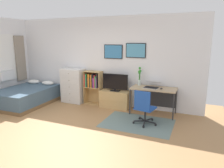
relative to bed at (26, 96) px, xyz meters
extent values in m
plane|color=#A87A4C|center=(2.19, -1.39, -0.26)|extent=(7.20, 7.20, 0.00)
cube|color=white|center=(2.19, 1.04, 1.09)|extent=(6.12, 0.06, 2.70)
cube|color=black|center=(2.59, 0.99, 1.41)|extent=(0.59, 0.02, 0.42)
cube|color=teal|center=(2.59, 0.98, 1.41)|extent=(0.55, 0.01, 0.38)
cube|color=black|center=(3.29, 0.99, 1.46)|extent=(0.59, 0.02, 0.42)
cube|color=#4C93B7|center=(3.29, 0.98, 1.46)|extent=(0.55, 0.01, 0.38)
cube|color=white|center=(-0.79, -0.09, 1.19)|extent=(0.02, 1.03, 1.48)
cube|color=silver|center=(-0.80, -0.09, 1.19)|extent=(0.01, 0.95, 1.40)
cube|color=gray|center=(-0.75, 0.60, 1.12)|extent=(0.05, 0.40, 1.54)
cube|color=silver|center=(-0.70, -0.09, 0.64)|extent=(0.20, 0.52, 0.30)
cube|color=slate|center=(3.71, -0.14, -0.26)|extent=(1.70, 1.20, 0.01)
cube|color=brown|center=(0.00, -0.02, -0.21)|extent=(1.44, 2.00, 0.10)
cube|color=#476075|center=(0.00, -0.02, 0.04)|extent=(1.40, 1.95, 0.41)
ellipsoid|color=white|center=(-0.33, 0.70, 0.31)|extent=(0.45, 0.29, 0.14)
ellipsoid|color=white|center=(0.28, 0.72, 0.31)|extent=(0.45, 0.29, 0.14)
cube|color=silver|center=(1.27, 0.77, 0.29)|extent=(0.73, 0.42, 1.10)
cube|color=silver|center=(1.27, 0.55, -0.15)|extent=(0.69, 0.01, 0.20)
sphere|color=#A59E8C|center=(1.27, 0.54, -0.15)|extent=(0.03, 0.03, 0.03)
cube|color=silver|center=(1.27, 0.55, 0.07)|extent=(0.69, 0.01, 0.20)
sphere|color=#A59E8C|center=(1.27, 0.54, 0.07)|extent=(0.03, 0.03, 0.03)
cube|color=silver|center=(1.27, 0.55, 0.29)|extent=(0.69, 0.01, 0.20)
sphere|color=#A59E8C|center=(1.27, 0.54, 0.29)|extent=(0.03, 0.03, 0.03)
cube|color=silver|center=(1.27, 0.55, 0.51)|extent=(0.69, 0.01, 0.20)
sphere|color=#A59E8C|center=(1.27, 0.54, 0.51)|extent=(0.03, 0.03, 0.03)
cube|color=silver|center=(1.27, 0.55, 0.73)|extent=(0.69, 0.01, 0.20)
sphere|color=#A59E8C|center=(1.27, 0.54, 0.73)|extent=(0.03, 0.03, 0.03)
cube|color=tan|center=(1.70, 0.83, 0.27)|extent=(0.02, 0.30, 1.06)
cube|color=tan|center=(2.24, 0.83, 0.27)|extent=(0.02, 0.30, 1.06)
cube|color=tan|center=(1.97, 0.83, -0.25)|extent=(0.55, 0.30, 0.02)
cube|color=tan|center=(1.97, 0.83, 0.29)|extent=(0.52, 0.30, 0.02)
cube|color=tan|center=(1.97, 0.83, 0.79)|extent=(0.52, 0.30, 0.02)
cube|color=tan|center=(1.97, 0.97, 0.27)|extent=(0.55, 0.01, 1.06)
cube|color=red|center=(1.74, 0.80, 0.50)|extent=(0.03, 0.23, 0.40)
cube|color=#2D8C4C|center=(1.78, 0.79, 0.50)|extent=(0.04, 0.20, 0.41)
cube|color=black|center=(1.83, 0.80, 0.45)|extent=(0.03, 0.23, 0.29)
cube|color=orange|center=(1.86, 0.80, 0.51)|extent=(0.02, 0.23, 0.42)
cube|color=orange|center=(1.89, 0.79, 0.51)|extent=(0.03, 0.21, 0.41)
cube|color=black|center=(1.93, 0.80, 0.45)|extent=(0.02, 0.22, 0.30)
cube|color=orange|center=(1.96, 0.79, 0.50)|extent=(0.03, 0.21, 0.40)
cube|color=black|center=(2.01, 0.80, 0.51)|extent=(0.03, 0.22, 0.43)
cube|color=#8C388C|center=(2.05, 0.80, 0.45)|extent=(0.04, 0.23, 0.30)
cube|color=red|center=(2.08, 0.79, 0.49)|extent=(0.02, 0.21, 0.39)
cube|color=#2D8C4C|center=(2.11, 0.78, 0.48)|extent=(0.04, 0.19, 0.36)
cube|color=#8C388C|center=(2.14, 0.77, 0.45)|extent=(0.02, 0.17, 0.30)
cube|color=black|center=(2.17, 0.79, 0.52)|extent=(0.03, 0.20, 0.43)
cube|color=tan|center=(2.75, 0.78, 0.00)|extent=(0.89, 0.40, 0.52)
cube|color=tan|center=(2.75, 0.57, 0.00)|extent=(0.89, 0.01, 0.02)
cube|color=black|center=(2.75, 0.76, 0.27)|extent=(0.28, 0.16, 0.02)
cube|color=black|center=(2.75, 0.76, 0.30)|extent=(0.06, 0.04, 0.05)
cube|color=black|center=(2.75, 0.76, 0.54)|extent=(0.79, 0.02, 0.46)
cube|color=black|center=(2.75, 0.75, 0.54)|extent=(0.76, 0.01, 0.43)
cube|color=tan|center=(3.91, 0.67, 0.46)|extent=(1.21, 0.62, 0.03)
cube|color=#2D2D30|center=(3.34, 0.39, 0.09)|extent=(0.03, 0.03, 0.71)
cube|color=#2D2D30|center=(4.49, 0.39, 0.09)|extent=(0.03, 0.03, 0.71)
cube|color=#2D2D30|center=(3.34, 0.95, 0.09)|extent=(0.03, 0.03, 0.71)
cube|color=#2D2D30|center=(4.49, 0.95, 0.09)|extent=(0.03, 0.03, 0.71)
cube|color=#2D2D30|center=(3.91, 0.97, 0.13)|extent=(1.15, 0.02, 0.50)
cylinder|color=#232326|center=(4.16, -0.13, -0.24)|extent=(0.05, 0.05, 0.05)
cube|color=#232326|center=(4.02, -0.10, -0.20)|extent=(0.28, 0.08, 0.02)
cylinder|color=#232326|center=(4.02, 0.17, -0.24)|extent=(0.05, 0.05, 0.05)
cube|color=#232326|center=(3.95, 0.04, -0.20)|extent=(0.16, 0.26, 0.02)
cylinder|color=#232326|center=(3.69, 0.12, -0.24)|extent=(0.05, 0.05, 0.05)
cube|color=#232326|center=(3.79, 0.02, -0.20)|extent=(0.21, 0.22, 0.02)
cylinder|color=#232326|center=(3.63, -0.20, -0.24)|extent=(0.05, 0.05, 0.05)
cube|color=#232326|center=(3.76, -0.14, -0.20)|extent=(0.27, 0.15, 0.02)
cylinder|color=#232326|center=(3.92, -0.36, -0.24)|extent=(0.05, 0.05, 0.05)
cube|color=#232326|center=(3.90, -0.22, -0.20)|extent=(0.07, 0.28, 0.02)
cylinder|color=#232326|center=(3.88, -0.08, -0.03)|extent=(0.04, 0.04, 0.30)
cube|color=#1E479E|center=(3.88, -0.08, 0.13)|extent=(0.51, 0.51, 0.03)
cube|color=#1E479E|center=(3.85, -0.28, 0.37)|extent=(0.40, 0.11, 0.45)
cube|color=#B7B7BC|center=(3.85, 0.65, 0.48)|extent=(0.42, 0.31, 0.01)
cube|color=black|center=(3.85, 0.64, 0.49)|extent=(0.40, 0.29, 0.00)
cube|color=#B7B7BC|center=(3.87, 0.81, 0.61)|extent=(0.42, 0.29, 0.08)
cube|color=#234C5B|center=(3.87, 0.81, 0.62)|extent=(0.40, 0.27, 0.06)
ellipsoid|color=#262628|center=(4.13, 0.61, 0.49)|extent=(0.06, 0.10, 0.03)
cylinder|color=silver|center=(3.46, 0.86, 0.56)|extent=(0.09, 0.09, 0.16)
cylinder|color=#3D8438|center=(3.47, 0.85, 0.71)|extent=(0.01, 0.01, 0.36)
sphere|color=#308B2C|center=(3.47, 0.85, 0.89)|extent=(0.07, 0.07, 0.07)
cylinder|color=#3D8438|center=(3.46, 0.87, 0.75)|extent=(0.01, 0.01, 0.44)
sphere|color=#308B2C|center=(3.46, 0.87, 0.97)|extent=(0.07, 0.07, 0.07)
cylinder|color=#3D8438|center=(3.45, 0.86, 0.70)|extent=(0.01, 0.01, 0.34)
sphere|color=#308B2C|center=(3.45, 0.86, 0.87)|extent=(0.07, 0.07, 0.07)
cylinder|color=#3D8438|center=(3.46, 0.85, 0.68)|extent=(0.01, 0.01, 0.31)
sphere|color=#308B2C|center=(3.46, 0.85, 0.84)|extent=(0.07, 0.07, 0.07)
camera|label=1|loc=(5.04, -4.87, 1.79)|focal=33.63mm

